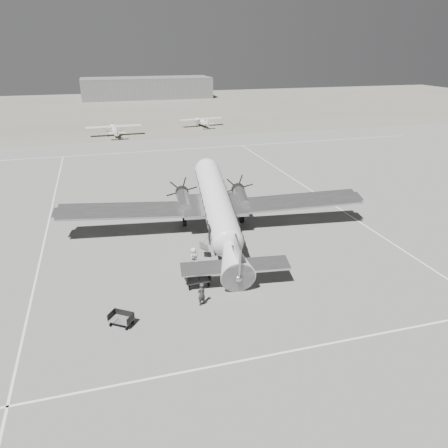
{
  "coord_description": "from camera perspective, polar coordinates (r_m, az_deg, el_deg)",
  "views": [
    {
      "loc": [
        -12.33,
        -32.69,
        16.41
      ],
      "look_at": [
        -2.72,
        0.59,
        2.2
      ],
      "focal_mm": 35.0,
      "sensor_mm": 36.0,
      "label": 1
    }
  ],
  "objects": [
    {
      "name": "ground",
      "position": [
        38.6,
        4.12,
        -2.92
      ],
      "size": [
        260.0,
        260.0,
        0.0
      ],
      "primitive_type": "plane",
      "color": "slate",
      "rests_on": "ground"
    },
    {
      "name": "taxi_line_near",
      "position": [
        27.75,
        14.36,
        -14.74
      ],
      "size": [
        60.0,
        0.15,
        0.01
      ],
      "primitive_type": "cube",
      "color": "silver",
      "rests_on": "ground"
    },
    {
      "name": "taxi_line_right",
      "position": [
        43.92,
        19.0,
        -0.9
      ],
      "size": [
        0.15,
        80.0,
        0.01
      ],
      "primitive_type": "cube",
      "color": "silver",
      "rests_on": "ground"
    },
    {
      "name": "taxi_line_left",
      "position": [
        46.08,
        -22.05,
        -0.26
      ],
      "size": [
        0.15,
        60.0,
        0.01
      ],
      "primitive_type": "cube",
      "color": "silver",
      "rests_on": "ground"
    },
    {
      "name": "taxi_line_horizon",
      "position": [
        75.53,
        -6.42,
        9.63
      ],
      "size": [
        90.0,
        0.15,
        0.01
      ],
      "primitive_type": "cube",
      "color": "silver",
      "rests_on": "ground"
    },
    {
      "name": "grass_infield",
      "position": [
        129.32,
        -10.87,
        14.64
      ],
      "size": [
        260.0,
        90.0,
        0.01
      ],
      "primitive_type": "cube",
      "color": "#666356",
      "rests_on": "ground"
    },
    {
      "name": "hangar_main",
      "position": [
        154.22,
        -10.05,
        17.11
      ],
      "size": [
        42.0,
        14.0,
        6.6
      ],
      "color": "#5D5D5D",
      "rests_on": "ground"
    },
    {
      "name": "dc3_airliner",
      "position": [
        39.02,
        -0.82,
        1.85
      ],
      "size": [
        31.34,
        23.56,
        5.55
      ],
      "primitive_type": null,
      "rotation": [
        0.0,
        0.0,
        -0.12
      ],
      "color": "#B6B6B8",
      "rests_on": "ground"
    },
    {
      "name": "light_plane_left",
      "position": [
        88.9,
        -14.14,
        11.74
      ],
      "size": [
        11.07,
        9.16,
        2.21
      ],
      "primitive_type": null,
      "rotation": [
        0.0,
        0.0,
        0.05
      ],
      "color": "silver",
      "rests_on": "ground"
    },
    {
      "name": "light_plane_right",
      "position": [
        97.02,
        -2.91,
        13.13
      ],
      "size": [
        10.21,
        8.65,
        1.95
      ],
      "primitive_type": null,
      "rotation": [
        0.0,
        0.0,
        0.11
      ],
      "color": "silver",
      "rests_on": "ground"
    },
    {
      "name": "baggage_cart_near",
      "position": [
        32.26,
        -3.48,
        -7.22
      ],
      "size": [
        1.91,
        1.37,
        1.07
      ],
      "primitive_type": null,
      "rotation": [
        0.0,
        0.0,
        0.02
      ],
      "color": "#525252",
      "rests_on": "ground"
    },
    {
      "name": "baggage_cart_far",
      "position": [
        28.84,
        -13.28,
        -12.03
      ],
      "size": [
        1.86,
        1.76,
        0.86
      ],
      "primitive_type": null,
      "rotation": [
        0.0,
        0.0,
        -0.62
      ],
      "color": "#525252",
      "rests_on": "ground"
    },
    {
      "name": "ground_crew",
      "position": [
        29.88,
        -2.97,
        -9.13
      ],
      "size": [
        0.72,
        0.61,
        1.68
      ],
      "primitive_type": "imported",
      "rotation": [
        0.0,
        0.0,
        3.54
      ],
      "color": "#2A2A2A",
      "rests_on": "ground"
    },
    {
      "name": "ramp_agent",
      "position": [
        33.38,
        -3.77,
        -5.3
      ],
      "size": [
        0.75,
        0.95,
        1.94
      ],
      "primitive_type": "imported",
      "rotation": [
        0.0,
        0.0,
        1.59
      ],
      "color": "silver",
      "rests_on": "ground"
    },
    {
      "name": "passenger",
      "position": [
        34.61,
        -3.99,
        -4.43
      ],
      "size": [
        0.82,
        0.99,
        1.74
      ],
      "primitive_type": "imported",
      "rotation": [
        0.0,
        0.0,
        1.2
      ],
      "color": "beige",
      "rests_on": "ground"
    }
  ]
}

